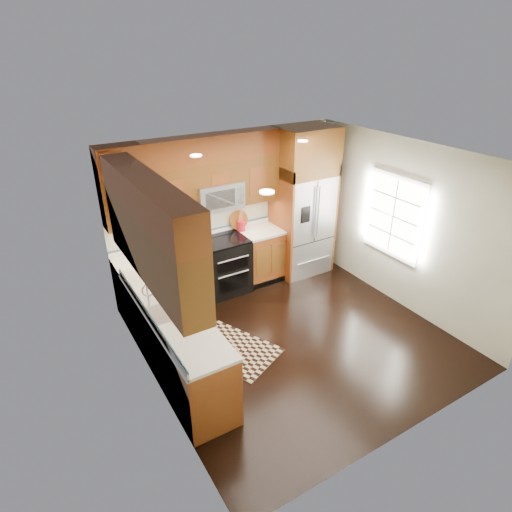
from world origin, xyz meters
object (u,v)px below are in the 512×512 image
refrigerator (303,203)px  knife_block (194,237)px  utensil_crock (241,223)px  rug (229,347)px  range (224,266)px

refrigerator → knife_block: refrigerator is taller
utensil_crock → rug: bearing=-125.0°
range → refrigerator: 1.76m
rug → utensil_crock: (1.11, 1.58, 1.07)m
range → rug: range is taller
range → knife_block: bearing=162.4°
range → refrigerator: bearing=-1.4°
range → refrigerator: refrigerator is taller
range → utensil_crock: 0.77m
refrigerator → utensil_crock: (-1.11, 0.22, -0.23)m
refrigerator → utensil_crock: refrigerator is taller
range → utensil_crock: size_ratio=2.47×
refrigerator → rug: size_ratio=1.93×
range → refrigerator: size_ratio=0.36×
range → rug: size_ratio=0.70×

